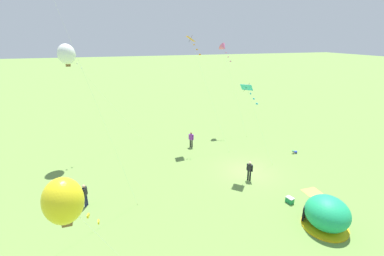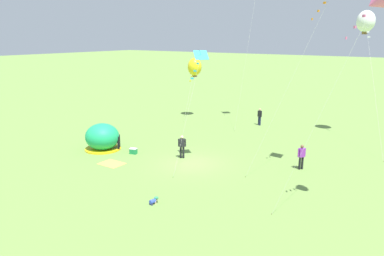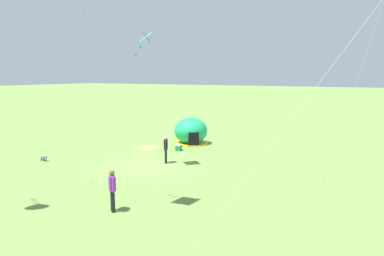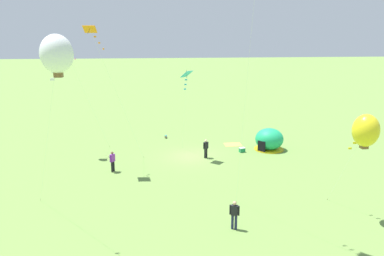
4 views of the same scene
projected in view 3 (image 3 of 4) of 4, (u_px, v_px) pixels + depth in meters
ground_plane at (146, 166)px, 22.53m from camera, size 300.00×300.00×0.00m
popup_tent at (191, 131)px, 29.67m from camera, size 2.81×2.81×2.10m
picnic_blanket at (147, 148)px, 28.10m from camera, size 1.71×1.31×0.01m
cooler_box at (179, 148)px, 27.12m from camera, size 0.61×0.49×0.44m
toddler_crawling at (44, 158)px, 23.88m from camera, size 0.31×0.55×0.32m
person_with_toddler at (112, 188)px, 14.99m from camera, size 0.43×0.47×1.72m
person_near_tent at (166, 148)px, 23.21m from camera, size 0.52×0.40×1.72m
kite_cyan at (144, 42)px, 20.96m from camera, size 1.16×3.99×7.91m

